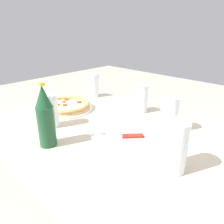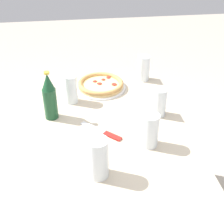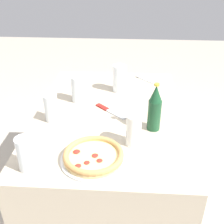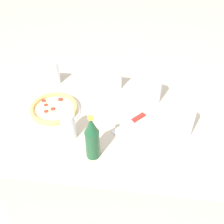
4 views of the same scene
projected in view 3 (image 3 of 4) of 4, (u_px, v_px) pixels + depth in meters
name	position (u px, v px, depth m)	size (l,w,h in m)	color
ground_plane	(110.00, 209.00, 1.82)	(8.00, 8.00, 0.00)	#A89E8E
table	(110.00, 166.00, 1.64)	(1.09, 0.76, 0.72)	#B7A88E
pizza_salami	(93.00, 156.00, 1.12)	(0.27, 0.27, 0.04)	silver
glass_orange_juice	(134.00, 131.00, 1.19)	(0.06, 0.06, 0.14)	white
glass_cola	(119.00, 80.00, 1.65)	(0.08, 0.08, 0.16)	white
glass_iced_tea	(26.00, 155.00, 1.06)	(0.07, 0.07, 0.14)	white
glass_water	(78.00, 90.00, 1.54)	(0.07, 0.07, 0.15)	white
glass_mango_juice	(51.00, 109.00, 1.36)	(0.07, 0.07, 0.14)	white
beer_bottle	(155.00, 108.00, 1.27)	(0.06, 0.06, 0.23)	#194728
knife	(109.00, 111.00, 1.47)	(0.16, 0.17, 0.01)	maroon
spoon	(143.00, 79.00, 1.83)	(0.14, 0.14, 0.01)	silver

